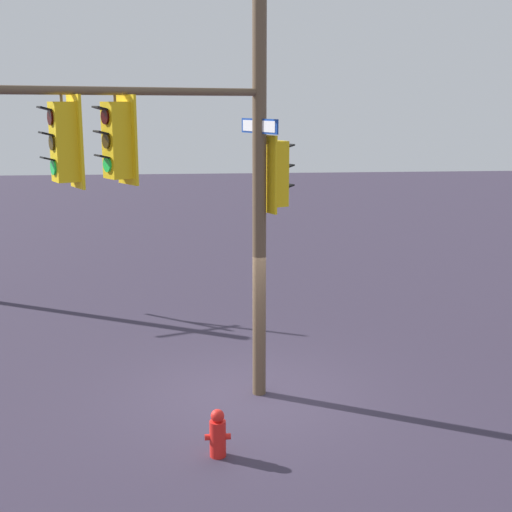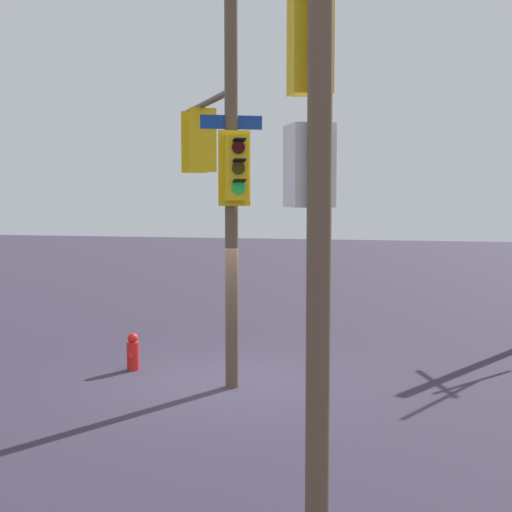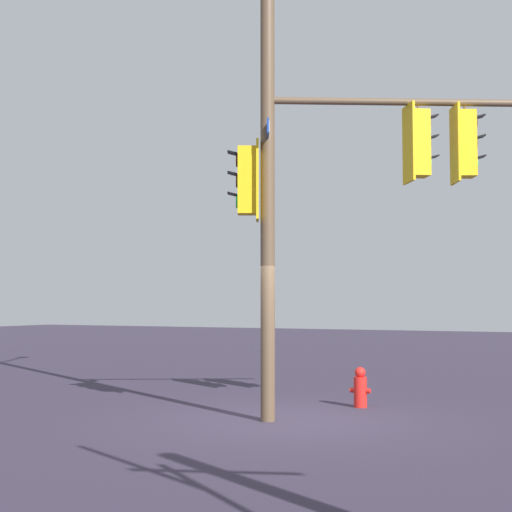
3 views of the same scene
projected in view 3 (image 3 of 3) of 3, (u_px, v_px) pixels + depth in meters
name	position (u px, v px, depth m)	size (l,w,h in m)	color
ground_plane	(284.00, 421.00, 12.26)	(80.00, 80.00, 0.00)	#332B3C
main_signal_pole_assembly	(319.00, 123.00, 12.69)	(5.37, 3.07, 9.58)	brown
fire_hydrant	(360.00, 388.00, 13.87)	(0.38, 0.24, 0.73)	red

